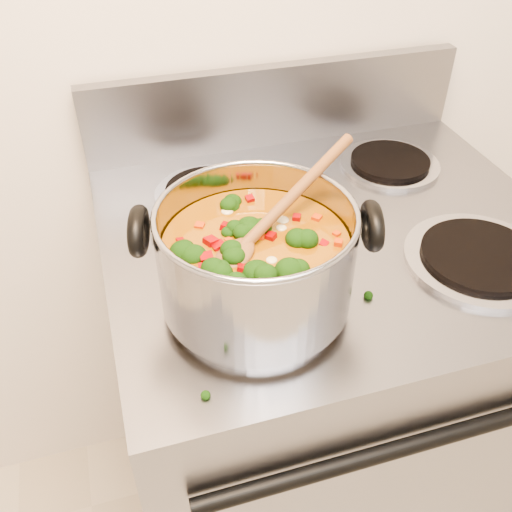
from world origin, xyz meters
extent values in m
cube|color=gray|center=(-0.01, 1.16, 0.46)|extent=(0.76, 0.66, 0.92)
cube|color=gray|center=(-0.01, 1.47, 1.00)|extent=(0.76, 0.03, 0.16)
cylinder|color=black|center=(-0.01, 0.82, 0.80)|extent=(0.64, 0.02, 0.02)
cylinder|color=#A5A5AD|center=(-0.19, 1.01, 0.92)|extent=(0.23, 0.23, 0.01)
cylinder|color=black|center=(-0.19, 1.01, 0.93)|extent=(0.18, 0.18, 0.01)
cylinder|color=#A5A5AD|center=(0.17, 1.01, 0.92)|extent=(0.23, 0.23, 0.01)
cylinder|color=black|center=(0.17, 1.01, 0.93)|extent=(0.18, 0.18, 0.01)
cylinder|color=#A5A5AD|center=(-0.19, 1.31, 0.92)|extent=(0.19, 0.19, 0.01)
cylinder|color=black|center=(-0.19, 1.31, 0.93)|extent=(0.15, 0.15, 0.01)
cylinder|color=#A5A5AD|center=(0.17, 1.31, 0.92)|extent=(0.19, 0.19, 0.01)
cylinder|color=black|center=(0.17, 1.31, 0.93)|extent=(0.15, 0.15, 0.01)
cylinder|color=#96969D|center=(-0.19, 1.02, 1.01)|extent=(0.26, 0.26, 0.14)
torus|color=#96969D|center=(-0.19, 1.02, 1.08)|extent=(0.26, 0.26, 0.01)
cylinder|color=#8F4F0D|center=(-0.19, 1.02, 0.99)|extent=(0.24, 0.24, 0.10)
torus|color=black|center=(-0.33, 1.05, 1.06)|extent=(0.04, 0.08, 0.08)
torus|color=black|center=(-0.05, 0.98, 1.06)|extent=(0.04, 0.08, 0.08)
ellipsoid|color=black|center=(-0.11, 0.96, 1.04)|extent=(0.04, 0.04, 0.03)
ellipsoid|color=black|center=(-0.28, 0.96, 1.04)|extent=(0.04, 0.04, 0.03)
ellipsoid|color=black|center=(-0.24, 1.08, 1.04)|extent=(0.04, 0.04, 0.03)
ellipsoid|color=black|center=(-0.12, 0.97, 1.04)|extent=(0.04, 0.04, 0.03)
ellipsoid|color=black|center=(-0.17, 1.09, 1.04)|extent=(0.04, 0.04, 0.03)
ellipsoid|color=black|center=(-0.18, 1.12, 1.04)|extent=(0.04, 0.04, 0.03)
ellipsoid|color=black|center=(-0.16, 0.91, 1.04)|extent=(0.04, 0.04, 0.03)
ellipsoid|color=black|center=(-0.12, 1.07, 1.04)|extent=(0.04, 0.04, 0.03)
ellipsoid|color=black|center=(-0.16, 1.06, 1.04)|extent=(0.04, 0.04, 0.03)
ellipsoid|color=black|center=(-0.14, 1.01, 1.04)|extent=(0.04, 0.04, 0.03)
ellipsoid|color=black|center=(-0.15, 0.92, 1.04)|extent=(0.04, 0.04, 0.03)
ellipsoid|color=#970A05|center=(-0.09, 1.02, 1.04)|extent=(0.01, 0.01, 0.01)
ellipsoid|color=#970A05|center=(-0.17, 1.02, 1.04)|extent=(0.01, 0.01, 0.01)
ellipsoid|color=#970A05|center=(-0.18, 1.10, 1.04)|extent=(0.01, 0.01, 0.01)
ellipsoid|color=#970A05|center=(-0.15, 1.04, 1.04)|extent=(0.01, 0.01, 0.01)
ellipsoid|color=#970A05|center=(-0.23, 0.93, 1.04)|extent=(0.01, 0.01, 0.01)
ellipsoid|color=#970A05|center=(-0.14, 1.00, 1.04)|extent=(0.01, 0.01, 0.01)
ellipsoid|color=#970A05|center=(-0.22, 0.97, 1.04)|extent=(0.01, 0.01, 0.01)
ellipsoid|color=#970A05|center=(-0.17, 1.03, 1.04)|extent=(0.01, 0.01, 0.01)
ellipsoid|color=#970A05|center=(-0.25, 1.05, 1.04)|extent=(0.01, 0.01, 0.01)
ellipsoid|color=#970A05|center=(-0.21, 1.10, 1.04)|extent=(0.01, 0.01, 0.01)
ellipsoid|color=#970A05|center=(-0.28, 1.07, 1.04)|extent=(0.01, 0.01, 0.01)
ellipsoid|color=#970A05|center=(-0.16, 1.05, 1.04)|extent=(0.01, 0.01, 0.01)
ellipsoid|color=#BC360A|center=(-0.14, 1.00, 1.04)|extent=(0.01, 0.01, 0.01)
ellipsoid|color=#BC360A|center=(-0.21, 0.92, 1.04)|extent=(0.01, 0.01, 0.01)
ellipsoid|color=#BC360A|center=(-0.10, 1.04, 1.04)|extent=(0.01, 0.01, 0.01)
ellipsoid|color=#BC360A|center=(-0.13, 1.02, 1.04)|extent=(0.01, 0.01, 0.01)
ellipsoid|color=#BC360A|center=(-0.30, 1.03, 1.04)|extent=(0.01, 0.01, 0.01)
ellipsoid|color=#BC360A|center=(-0.15, 1.02, 1.04)|extent=(0.01, 0.01, 0.01)
ellipsoid|color=#BC360A|center=(-0.13, 1.04, 1.04)|extent=(0.01, 0.01, 0.01)
ellipsoid|color=#BC360A|center=(-0.25, 1.02, 1.04)|extent=(0.01, 0.01, 0.01)
ellipsoid|color=#CEBB8D|center=(-0.16, 1.01, 1.04)|extent=(0.02, 0.02, 0.01)
ellipsoid|color=#CEBB8D|center=(-0.15, 1.04, 1.04)|extent=(0.02, 0.02, 0.01)
ellipsoid|color=#CEBB8D|center=(-0.19, 0.98, 1.04)|extent=(0.02, 0.02, 0.01)
ellipsoid|color=#CEBB8D|center=(-0.12, 1.00, 1.04)|extent=(0.02, 0.02, 0.01)
ellipsoid|color=#CEBB8D|center=(-0.21, 0.96, 1.04)|extent=(0.02, 0.02, 0.01)
ellipsoid|color=#CEBB8D|center=(-0.29, 1.05, 1.04)|extent=(0.02, 0.02, 0.01)
ellipsoid|color=brown|center=(-0.23, 0.99, 1.03)|extent=(0.09, 0.08, 0.04)
cylinder|color=brown|center=(-0.13, 1.06, 1.07)|extent=(0.22, 0.14, 0.08)
ellipsoid|color=black|center=(-0.18, 1.21, 0.92)|extent=(0.01, 0.01, 0.01)
ellipsoid|color=black|center=(-0.02, 0.89, 0.92)|extent=(0.01, 0.01, 0.01)
ellipsoid|color=black|center=(-0.21, 1.22, 0.92)|extent=(0.01, 0.01, 0.01)
ellipsoid|color=black|center=(-0.21, 1.18, 0.92)|extent=(0.01, 0.01, 0.01)
ellipsoid|color=black|center=(-0.12, 1.22, 0.92)|extent=(0.01, 0.01, 0.01)
camera|label=1|loc=(-0.36, 0.46, 1.48)|focal=40.00mm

